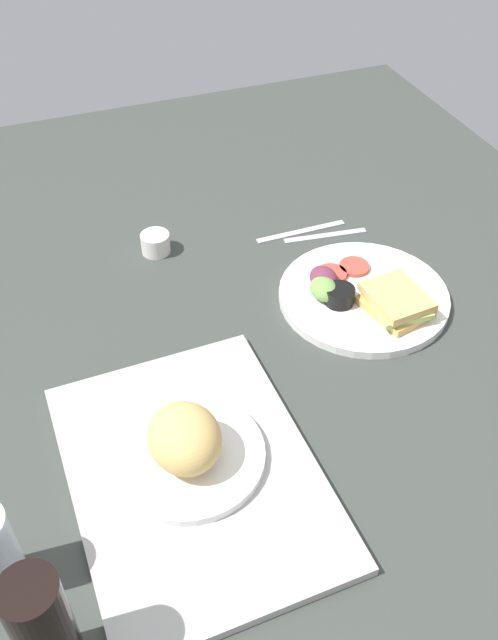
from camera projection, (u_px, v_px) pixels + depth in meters
The scene contains 8 objects.
ground_plane at pixel (270, 347), 118.23cm from camera, with size 190.00×150.00×3.00cm, color #383D38.
serving_tray at pixel (193, 473), 96.59cm from camera, with size 45.00×33.00×1.60cm, color #B2B2AD.
bread_plate_near at pixel (186, 445), 94.92cm from camera, with size 21.63×21.63×9.28cm.
plate_with_salad at pixel (364, 295), 123.42cm from camera, with size 30.40×30.40×5.40cm.
soda_bottle at pixel (45, 631), 72.18cm from camera, with size 6.40×6.40×18.38cm, color black.
espresso_cup at pixel (156, 243), 134.26cm from camera, with size 5.60×5.60×4.00cm, color silver.
fork at pixel (325, 235), 139.21cm from camera, with size 17.00×1.40×0.50cm, color #B7B7BC.
knife at pixel (301, 231), 140.23cm from camera, with size 19.00×1.40×0.50cm, color #B7B7BC.
Camera 1 is at (-77.27, 33.08, 81.85)cm, focal length 39.01 mm.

